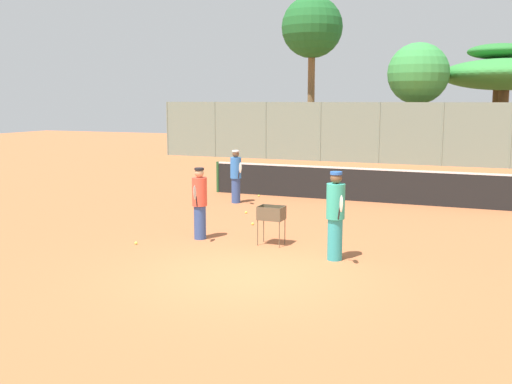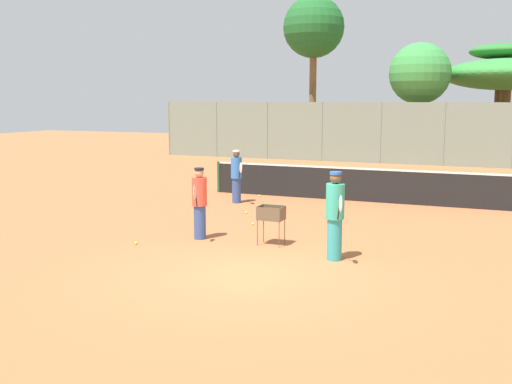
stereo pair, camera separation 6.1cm
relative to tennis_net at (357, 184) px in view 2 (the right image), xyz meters
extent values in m
plane|color=#B26038|center=(0.00, -8.73, -0.56)|extent=(80.00, 80.00, 0.00)
cylinder|color=#26592D|center=(-4.85, 0.00, -0.02)|extent=(0.10, 0.10, 1.07)
cube|color=black|center=(0.00, 0.00, -0.05)|extent=(9.71, 0.01, 1.01)
cube|color=white|center=(0.00, 0.00, 0.48)|extent=(9.71, 0.02, 0.06)
cylinder|color=gray|center=(-13.74, 11.63, 0.97)|extent=(0.08, 0.08, 3.06)
cylinder|color=gray|center=(-10.69, 11.63, 0.97)|extent=(0.08, 0.08, 3.06)
cylinder|color=gray|center=(-7.63, 11.63, 0.97)|extent=(0.08, 0.08, 3.06)
cylinder|color=gray|center=(-4.58, 11.63, 0.97)|extent=(0.08, 0.08, 3.06)
cylinder|color=gray|center=(-1.53, 11.63, 0.97)|extent=(0.08, 0.08, 3.06)
cylinder|color=gray|center=(1.53, 11.63, 0.97)|extent=(0.08, 0.08, 3.06)
cube|color=gray|center=(0.00, 11.63, 0.97)|extent=(27.48, 0.01, 3.06)
cylinder|color=brown|center=(-6.00, 14.53, 2.53)|extent=(0.40, 0.40, 6.18)
sphere|color=#1E6028|center=(-6.00, 14.53, 6.65)|extent=(3.42, 3.42, 3.42)
cylinder|color=brown|center=(4.15, 15.95, 1.28)|extent=(0.52, 0.52, 3.67)
ellipsoid|color=#338438|center=(4.15, 15.95, 3.93)|extent=(6.57, 6.57, 1.64)
cylinder|color=brown|center=(0.05, 13.33, 1.23)|extent=(0.37, 0.37, 3.57)
sphere|color=#388E42|center=(0.05, 13.33, 3.94)|extent=(3.12, 3.12, 3.12)
cylinder|color=brown|center=(3.77, 17.56, 2.13)|extent=(0.41, 0.41, 5.38)
ellipsoid|color=#28722D|center=(3.77, 17.56, 5.24)|extent=(3.36, 3.36, 0.84)
cylinder|color=#334C8C|center=(-3.38, -1.74, -0.17)|extent=(0.27, 0.27, 0.78)
cylinder|color=blue|center=(-3.38, -1.74, 0.54)|extent=(0.34, 0.34, 0.65)
sphere|color=brown|center=(-3.38, -1.74, 0.97)|extent=(0.21, 0.21, 0.21)
cylinder|color=white|center=(-3.38, -1.74, 1.06)|extent=(0.22, 0.22, 0.05)
cylinder|color=black|center=(-3.16, -2.01, 0.38)|extent=(0.12, 0.13, 0.27)
ellipsoid|color=silver|center=(-3.05, -2.15, 0.60)|extent=(0.27, 0.33, 0.43)
cylinder|color=teal|center=(1.22, -7.12, -0.14)|extent=(0.30, 0.30, 0.84)
cylinder|color=teal|center=(1.22, -7.12, 0.64)|extent=(0.37, 0.37, 0.70)
sphere|color=brown|center=(1.22, -7.12, 1.10)|extent=(0.23, 0.23, 0.23)
cylinder|color=#2659B2|center=(1.22, -7.12, 1.20)|extent=(0.24, 0.24, 0.06)
cylinder|color=black|center=(1.38, -7.45, 0.46)|extent=(0.09, 0.14, 0.27)
ellipsoid|color=silver|center=(1.45, -7.61, 0.68)|extent=(0.20, 0.37, 0.43)
cylinder|color=#334C8C|center=(-2.14, -6.52, -0.17)|extent=(0.28, 0.28, 0.78)
cylinder|color=#E54C38|center=(-2.14, -6.52, 0.55)|extent=(0.34, 0.34, 0.65)
sphere|color=tan|center=(-2.14, -6.52, 0.98)|extent=(0.21, 0.21, 0.21)
cylinder|color=black|center=(-2.14, -6.52, 1.07)|extent=(0.22, 0.22, 0.05)
cylinder|color=black|center=(-2.04, -6.86, 0.39)|extent=(0.07, 0.15, 0.27)
ellipsoid|color=silver|center=(-1.99, -7.02, 0.61)|extent=(0.14, 0.39, 0.43)
cylinder|color=brown|center=(-0.67, -6.60, -0.27)|extent=(0.02, 0.02, 0.57)
cylinder|color=brown|center=(-0.16, -6.60, -0.27)|extent=(0.02, 0.02, 0.57)
cylinder|color=brown|center=(-0.67, -6.24, -0.27)|extent=(0.02, 0.02, 0.57)
cylinder|color=brown|center=(-0.16, -6.24, -0.27)|extent=(0.02, 0.02, 0.57)
cube|color=brown|center=(-0.41, -6.42, 0.02)|extent=(0.55, 0.40, 0.01)
cube|color=brown|center=(-0.41, -6.62, 0.16)|extent=(0.55, 0.01, 0.30)
cube|color=brown|center=(-0.41, -6.22, 0.16)|extent=(0.55, 0.01, 0.30)
cube|color=brown|center=(-0.69, -6.42, 0.16)|extent=(0.01, 0.40, 0.30)
cube|color=brown|center=(-0.14, -6.42, 0.16)|extent=(0.01, 0.40, 0.30)
sphere|color=#D1E54C|center=(-0.42, -6.29, 0.11)|extent=(0.07, 0.07, 0.07)
sphere|color=#D1E54C|center=(-0.52, -6.29, 0.11)|extent=(0.07, 0.07, 0.07)
sphere|color=#D1E54C|center=(-0.44, -6.48, 0.11)|extent=(0.07, 0.07, 0.07)
sphere|color=#D1E54C|center=(-0.30, -6.36, 0.05)|extent=(0.07, 0.07, 0.07)
sphere|color=#D1E54C|center=(-0.51, -6.38, 0.05)|extent=(0.07, 0.07, 0.07)
sphere|color=#D1E54C|center=(-0.47, -6.36, 0.11)|extent=(0.07, 0.07, 0.07)
sphere|color=#D1E54C|center=(-0.42, -6.56, 0.05)|extent=(0.07, 0.07, 0.07)
sphere|color=#D1E54C|center=(-0.44, -6.27, 0.05)|extent=(0.07, 0.07, 0.07)
sphere|color=#D1E54C|center=(-0.61, -6.35, 0.05)|extent=(0.07, 0.07, 0.07)
sphere|color=#D1E54C|center=(-0.21, -6.39, 0.11)|extent=(0.07, 0.07, 0.07)
sphere|color=#D1E54C|center=(-0.52, -6.51, 0.05)|extent=(0.07, 0.07, 0.07)
sphere|color=#D1E54C|center=(-0.32, -6.48, 0.05)|extent=(0.07, 0.07, 0.07)
sphere|color=#D1E54C|center=(-0.57, -6.46, 0.05)|extent=(0.07, 0.07, 0.07)
sphere|color=#D1E54C|center=(-2.39, -3.26, -0.53)|extent=(0.07, 0.07, 0.07)
sphere|color=#D1E54C|center=(-3.20, -7.55, -0.53)|extent=(0.07, 0.07, 0.07)
sphere|color=#D1E54C|center=(-3.17, -0.37, -0.53)|extent=(0.07, 0.07, 0.07)
sphere|color=#D1E54C|center=(-1.61, -4.64, -0.53)|extent=(0.07, 0.07, 0.07)
cube|color=white|center=(-7.83, 15.20, -0.11)|extent=(4.20, 1.70, 0.90)
cube|color=#33383D|center=(-8.03, 15.20, 0.69)|extent=(2.20, 1.50, 0.70)
camera|label=1|loc=(4.20, -18.52, 2.63)|focal=42.00mm
camera|label=2|loc=(4.25, -18.50, 2.63)|focal=42.00mm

